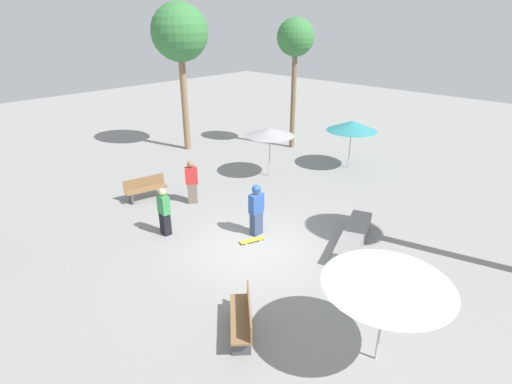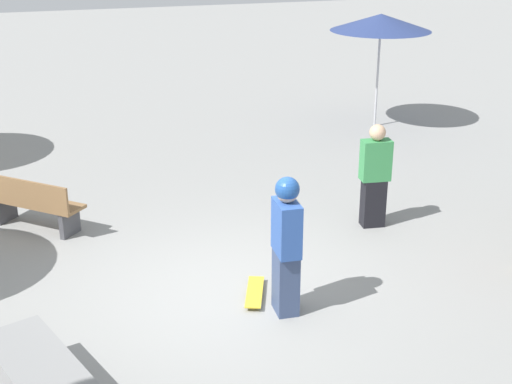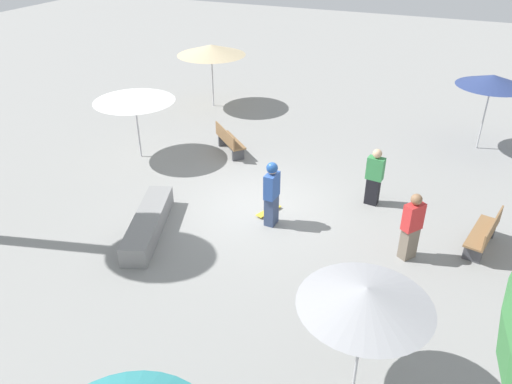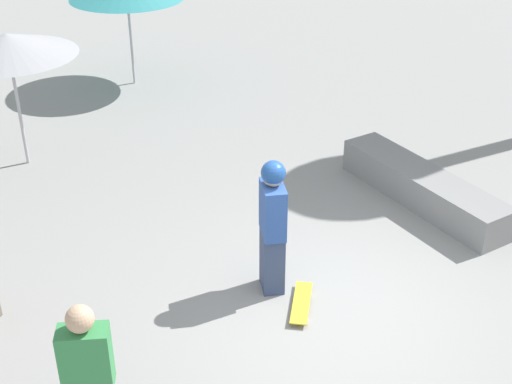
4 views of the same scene
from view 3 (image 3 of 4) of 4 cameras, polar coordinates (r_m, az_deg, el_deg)
name	(u,v)px [view 3 (image 3 of 4)]	position (r m, az deg, el deg)	size (l,w,h in m)	color
ground_plane	(262,207)	(13.51, 0.64, -1.74)	(60.00, 60.00, 0.00)	gray
skater_main	(272,192)	(12.35, 1.80, 0.04)	(0.47, 0.29, 1.74)	#38476B
skateboard	(269,211)	(13.24, 1.45, -2.17)	(0.82, 0.47, 0.07)	gold
concrete_ledge	(148,224)	(12.65, -12.19, -3.54)	(2.99, 1.59, 0.50)	gray
bench_near	(229,141)	(16.42, -3.10, 5.86)	(1.41, 1.48, 0.85)	#47474C
bench_far	(484,233)	(12.86, 24.65, -4.33)	(1.66, 0.78, 0.85)	#47474C
shade_umbrella_tan	(211,50)	(20.18, -5.13, 15.89)	(2.68, 2.68, 2.47)	#B7B7BC
shade_umbrella_navy	(493,81)	(17.73, 25.42, 11.43)	(2.20, 2.20, 2.51)	#B7B7BC
shade_umbrella_white	(134,95)	(15.99, -13.79, 10.72)	(2.52, 2.52, 2.27)	#B7B7BC
shade_umbrella_grey	(366,297)	(7.77, 12.46, -11.61)	(2.09, 2.09, 2.17)	#B7B7BC
bystander_watching	(412,227)	(11.73, 17.35, -3.81)	(0.52, 0.47, 1.67)	#726656
bystander_far	(374,177)	(13.66, 13.37, 1.67)	(0.30, 0.47, 1.62)	black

